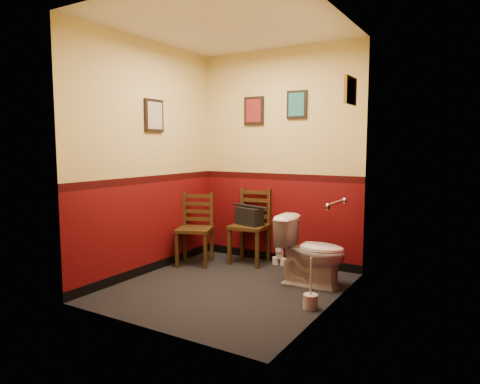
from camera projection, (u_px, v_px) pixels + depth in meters
floor at (228, 288)px, 4.54m from camera, size 2.20×2.40×0.00m
ceiling at (227, 25)px, 4.25m from camera, size 2.20×2.40×0.00m
wall_back at (279, 158)px, 5.42m from camera, size 2.20×0.00×2.70m
wall_front at (145, 165)px, 3.37m from camera, size 2.20×0.00×2.70m
wall_left at (148, 159)px, 4.96m from camera, size 0.00×2.40×2.70m
wall_right at (331, 163)px, 3.83m from camera, size 0.00×2.40×2.70m
grab_bar at (335, 203)px, 4.10m from camera, size 0.05×0.56×0.06m
framed_print_back_a at (254, 111)px, 5.52m from camera, size 0.28×0.04×0.36m
framed_print_back_b at (297, 105)px, 5.20m from camera, size 0.26×0.04×0.34m
framed_print_left at (154, 116)px, 4.98m from camera, size 0.04×0.30×0.38m
framed_print_right at (350, 91)px, 4.28m from camera, size 0.04×0.34×0.28m
toilet at (311, 252)px, 4.60m from camera, size 0.77×0.46×0.73m
toilet_brush at (310, 300)px, 3.95m from camera, size 0.13×0.13×0.48m
chair_left at (195, 229)px, 5.44m from camera, size 0.55×0.55×0.90m
chair_right at (251, 226)px, 5.49m from camera, size 0.48×0.48×0.95m
handbag at (249, 216)px, 5.44m from camera, size 0.39×0.26×0.26m
tp_stack at (280, 253)px, 5.40m from camera, size 0.20×0.12×0.35m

